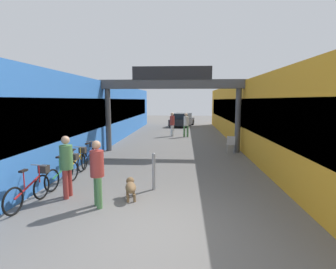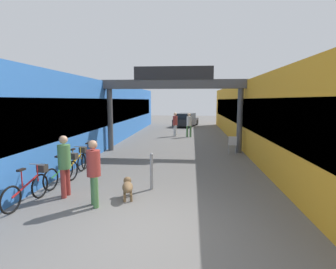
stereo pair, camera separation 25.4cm
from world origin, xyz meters
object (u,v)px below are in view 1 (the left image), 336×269
bicycle_green_second (65,171)px  bollard_post_metal (154,171)px  pedestrian_carrying_crate (172,123)px  dog_on_leash (131,187)px  bicycle_blue_farthest (89,155)px  parked_car_black (182,120)px  cafe_chair_aluminium_nearer (231,143)px  pedestrian_with_dog (97,169)px  pedestrian_companion (67,163)px  pedestrian_elderly_walking (186,123)px  bicycle_red_nearest (31,188)px  bicycle_orange_third (77,163)px

bicycle_green_second → bollard_post_metal: (2.85, -0.23, 0.13)m
pedestrian_carrying_crate → dog_on_leash: (-0.50, -12.42, -0.68)m
bicycle_blue_farthest → bollard_post_metal: size_ratio=1.51×
parked_car_black → cafe_chair_aluminium_nearer: bearing=-79.1°
bicycle_green_second → cafe_chair_aluminium_nearer: (6.05, 5.29, 0.10)m
pedestrian_with_dog → pedestrian_companion: 1.19m
pedestrian_elderly_walking → cafe_chair_aluminium_nearer: pedestrian_elderly_walking is taller
pedestrian_companion → parked_car_black: 20.13m
pedestrian_companion → bicycle_red_nearest: pedestrian_companion is taller
pedestrian_elderly_walking → bicycle_green_second: pedestrian_elderly_walking is taller
bollard_post_metal → pedestrian_with_dog: bearing=-132.3°
pedestrian_carrying_crate → cafe_chair_aluminium_nearer: (3.24, -6.12, -0.47)m
pedestrian_with_dog → bicycle_red_nearest: size_ratio=1.00×
dog_on_leash → parked_car_black: parked_car_black is taller
pedestrian_companion → pedestrian_carrying_crate: 12.64m
pedestrian_elderly_walking → bollard_post_metal: pedestrian_elderly_walking is taller
pedestrian_with_dog → bicycle_blue_farthest: (-1.73, 4.03, -0.53)m
cafe_chair_aluminium_nearer → parked_car_black: size_ratio=0.21×
bicycle_orange_third → parked_car_black: (3.53, 17.77, 0.21)m
pedestrian_with_dog → pedestrian_elderly_walking: pedestrian_elderly_walking is taller
pedestrian_carrying_crate → bicycle_blue_farthest: pedestrian_carrying_crate is taller
dog_on_leash → bollard_post_metal: 0.98m
pedestrian_companion → dog_on_leash: size_ratio=2.25×
pedestrian_carrying_crate → dog_on_leash: 12.45m
pedestrian_elderly_walking → bicycle_orange_third: size_ratio=1.03×
bicycle_red_nearest → parked_car_black: size_ratio=0.39×
pedestrian_with_dog → bollard_post_metal: pedestrian_with_dog is taller
pedestrian_elderly_walking → bicycle_blue_farthest: (-3.94, -8.68, -0.56)m
dog_on_leash → bollard_post_metal: bearing=55.2°
bicycle_green_second → bollard_post_metal: 2.86m
bicycle_orange_third → pedestrian_carrying_crate: bearing=74.3°
pedestrian_elderly_walking → bicycle_blue_farthest: 9.55m
bicycle_blue_farthest → cafe_chair_aluminium_nearer: (6.17, 2.86, 0.10)m
pedestrian_carrying_crate → pedestrian_elderly_walking: pedestrian_carrying_crate is taller
pedestrian_elderly_walking → bicycle_blue_farthest: bearing=-114.4°
bicycle_orange_third → bicycle_blue_farthest: size_ratio=1.00×
bicycle_red_nearest → bicycle_blue_farthest: same height
bicycle_blue_farthest → bicycle_orange_third: bearing=-88.9°
pedestrian_with_dog → pedestrian_carrying_crate: (1.20, 13.01, 0.05)m
bicycle_green_second → bollard_post_metal: bearing=-4.7°
dog_on_leash → pedestrian_elderly_walking: bearing=82.9°
pedestrian_with_dog → bicycle_blue_farthest: bearing=113.2°
bollard_post_metal → pedestrian_carrying_crate: bearing=90.2°
dog_on_leash → bollard_post_metal: size_ratio=0.68×
pedestrian_elderly_walking → bollard_post_metal: 11.39m
dog_on_leash → bicycle_green_second: bicycle_green_second is taller
bicycle_green_second → parked_car_black: size_ratio=0.39×
bicycle_green_second → pedestrian_carrying_crate: bearing=76.2°
bicycle_blue_farthest → pedestrian_companion: bearing=-78.9°
pedestrian_elderly_walking → bicycle_blue_farthest: size_ratio=1.03×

